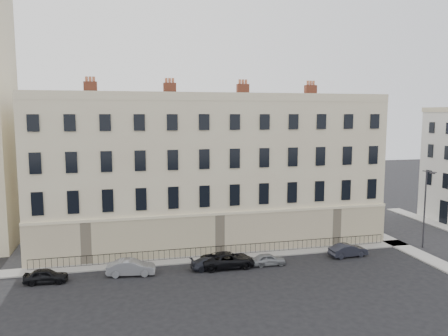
{
  "coord_description": "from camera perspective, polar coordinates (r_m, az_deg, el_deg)",
  "views": [
    {
      "loc": [
        -15.3,
        -34.59,
        13.8
      ],
      "look_at": [
        -4.6,
        10.0,
        8.07
      ],
      "focal_mm": 35.0,
      "sensor_mm": 36.0,
      "label": 1
    }
  ],
  "objects": [
    {
      "name": "car_b",
      "position": [
        39.24,
        -12.04,
        -12.57
      ],
      "size": [
        4.27,
        1.94,
        1.36
      ],
      "primitive_type": "imported",
      "rotation": [
        0.0,
        0.0,
        1.44
      ],
      "color": "gray",
      "rests_on": "ground"
    },
    {
      "name": "streetlamp",
      "position": [
        49.29,
        24.8,
        -4.41
      ],
      "size": [
        0.67,
        1.71,
        8.13
      ],
      "rotation": [
        0.0,
        0.0,
        0.31
      ],
      "color": "#323137",
      "rests_on": "ground"
    },
    {
      "name": "car_f",
      "position": [
        44.71,
        15.9,
        -10.29
      ],
      "size": [
        3.9,
        1.65,
        1.25
      ],
      "primitive_type": "imported",
      "rotation": [
        0.0,
        0.0,
        1.66
      ],
      "color": "#22242E",
      "rests_on": "ground"
    },
    {
      "name": "terrace",
      "position": [
        47.9,
        -2.14,
        -0.44
      ],
      "size": [
        36.22,
        12.22,
        17.0
      ],
      "color": "beige",
      "rests_on": "ground"
    },
    {
      "name": "pavement_east_return",
      "position": [
        52.95,
        19.61,
        -8.34
      ],
      "size": [
        2.0,
        24.0,
        0.12
      ],
      "primitive_type": "cube",
      "color": "gray",
      "rests_on": "ground"
    },
    {
      "name": "car_c",
      "position": [
        39.82,
        -1.69,
        -12.33
      ],
      "size": [
        3.75,
        1.67,
        1.07
      ],
      "primitive_type": "imported",
      "rotation": [
        0.0,
        0.0,
        1.62
      ],
      "color": "#21242D",
      "rests_on": "ground"
    },
    {
      "name": "ground",
      "position": [
        40.26,
        9.99,
        -13.03
      ],
      "size": [
        160.0,
        160.0,
        0.0
      ],
      "primitive_type": "plane",
      "color": "black",
      "rests_on": "ground"
    },
    {
      "name": "pavement_terrace",
      "position": [
        42.24,
        -5.67,
        -11.89
      ],
      "size": [
        48.0,
        2.0,
        0.12
      ],
      "primitive_type": "cube",
      "color": "gray",
      "rests_on": "ground"
    },
    {
      "name": "car_e",
      "position": [
        40.98,
        5.82,
        -11.79
      ],
      "size": [
        3.21,
        1.37,
        1.08
      ],
      "primitive_type": "imported",
      "rotation": [
        0.0,
        0.0,
        1.54
      ],
      "color": "gray",
      "rests_on": "ground"
    },
    {
      "name": "car_d",
      "position": [
        40.21,
        0.53,
        -11.91
      ],
      "size": [
        4.96,
        2.32,
        1.37
      ],
      "primitive_type": "imported",
      "rotation": [
        0.0,
        0.0,
        1.56
      ],
      "color": "black",
      "rests_on": "ground"
    },
    {
      "name": "car_a",
      "position": [
        39.58,
        -22.23,
        -12.92
      ],
      "size": [
        3.55,
        1.6,
        1.18
      ],
      "primitive_type": "imported",
      "rotation": [
        0.0,
        0.0,
        1.51
      ],
      "color": "black",
      "rests_on": "ground"
    },
    {
      "name": "pavement_adjacent",
      "position": [
        60.36,
        26.6,
        -6.8
      ],
      "size": [
        2.0,
        20.0,
        0.12
      ],
      "primitive_type": "cube",
      "color": "gray",
      "rests_on": "ground"
    },
    {
      "name": "railings",
      "position": [
        43.14,
        -0.39,
        -10.76
      ],
      "size": [
        35.0,
        0.04,
        0.96
      ],
      "color": "black",
      "rests_on": "ground"
    }
  ]
}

